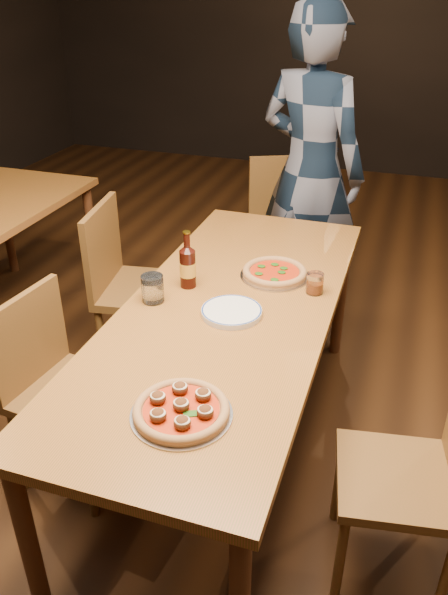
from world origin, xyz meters
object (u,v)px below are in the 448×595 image
(chair_main_nw, at_px, (73,392))
(pizza_margherita, at_px, (275,273))
(table_main, at_px, (228,323))
(diner, at_px, (310,171))
(plate_stack, at_px, (232,312))
(chair_end, at_px, (291,240))
(water_glass, at_px, (153,288))
(amber_glass, at_px, (315,283))
(pizza_meatball, at_px, (181,410))
(chair_main_e, at_px, (398,477))
(beer_bottle, at_px, (188,268))
(chair_main_sw, at_px, (145,289))

(chair_main_nw, relative_size, pizza_margherita, 2.92)
(table_main, height_order, pizza_margherita, pizza_margherita)
(pizza_margherita, relative_size, diner, 0.16)
(chair_main_nw, distance_m, pizza_margherita, 0.97)
(plate_stack, xyz_separation_m, diner, (0.02, 1.41, 0.15))
(chair_end, xyz_separation_m, diner, (0.08, 0.06, 0.41))
(chair_end, bearing_deg, water_glass, -125.81)
(chair_main_nw, bearing_deg, water_glass, -35.26)
(pizza_margherita, distance_m, amber_glass, 0.21)
(chair_end, bearing_deg, amber_glass, -97.55)
(table_main, xyz_separation_m, pizza_margherita, (0.11, 0.31, 0.09))
(pizza_meatball, distance_m, diner, 2.02)
(chair_main_e, xyz_separation_m, diner, (-0.66, 1.73, 0.48))
(chair_main_nw, bearing_deg, table_main, -53.13)
(chair_end, bearing_deg, chair_main_nw, -132.01)
(chair_main_e, height_order, chair_end, chair_end)
(chair_main_nw, bearing_deg, beer_bottle, -31.04)
(table_main, xyz_separation_m, amber_glass, (0.30, 0.22, 0.12))
(chair_main_nw, bearing_deg, plate_stack, -58.33)
(chair_main_e, relative_size, amber_glass, 9.84)
(chair_end, xyz_separation_m, water_glass, (-0.28, -1.35, 0.31))
(plate_stack, bearing_deg, beer_bottle, 146.03)
(plate_stack, distance_m, water_glass, 0.33)
(chair_main_nw, xyz_separation_m, beer_bottle, (0.33, 0.44, 0.40))
(chair_end, distance_m, beer_bottle, 1.25)
(table_main, relative_size, diner, 1.10)
(water_glass, bearing_deg, table_main, 8.68)
(pizza_meatball, relative_size, amber_glass, 3.53)
(pizza_meatball, height_order, diner, diner)
(beer_bottle, relative_size, water_glass, 2.17)
(pizza_margherita, bearing_deg, beer_bottle, -148.27)
(pizza_margherita, height_order, beer_bottle, beer_bottle)
(chair_main_nw, relative_size, diner, 0.48)
(chair_end, relative_size, beer_bottle, 4.09)
(chair_main_nw, bearing_deg, pizza_margherita, -39.60)
(chair_main_e, relative_size, chair_end, 0.87)
(chair_end, height_order, amber_glass, chair_end)
(table_main, bearing_deg, chair_main_nw, -149.33)
(water_glass, xyz_separation_m, diner, (0.35, 1.41, 0.10))
(pizza_margherita, xyz_separation_m, plate_stack, (-0.08, -0.36, -0.01))
(pizza_meatball, bearing_deg, pizza_margherita, 87.38)
(chair_end, distance_m, amber_glass, 1.17)
(beer_bottle, distance_m, diner, 1.28)
(plate_stack, xyz_separation_m, beer_bottle, (-0.24, 0.16, 0.08))
(chair_main_sw, bearing_deg, chair_main_nw, 175.27)
(table_main, height_order, water_glass, water_glass)
(pizza_meatball, bearing_deg, chair_main_sw, 120.61)
(chair_main_sw, relative_size, diner, 0.53)
(pizza_meatball, bearing_deg, chair_end, 92.61)
(pizza_margherita, xyz_separation_m, diner, (-0.06, 1.05, 0.14))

